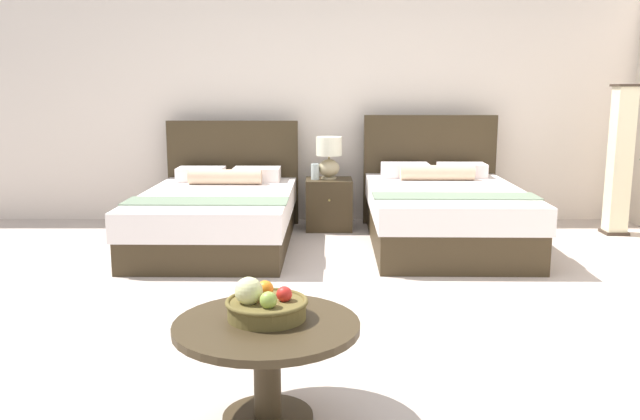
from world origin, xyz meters
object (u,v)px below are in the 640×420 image
Objects in this scene: fruit_bowl at (265,305)px; vase at (315,172)px; bed_near_window at (219,214)px; table_lamp at (329,155)px; bed_near_corner at (443,212)px; floor_lamp_corner at (620,160)px; nightstand at (329,204)px; coffee_table at (267,346)px.

vase is at bearing 87.17° from fruit_bowl.
bed_near_window is 3.35m from fruit_bowl.
bed_near_corner is at bearing -33.49° from table_lamp.
table_lamp is at bearing 175.05° from floor_lamp_corner.
vase is 3.91m from fruit_bowl.
coffee_table is at bearing -94.64° from nightstand.
nightstand is 0.51m from table_lamp.
vase is at bearing -164.25° from nightstand.
floor_lamp_corner is at bearing 6.52° from bed_near_window.
nightstand is at bearing 85.36° from coffee_table.
bed_near_window is 4.95× the size of table_lamp.
bed_near_corner is 1.39m from vase.
coffee_table is at bearing -92.64° from vase.
bed_near_window is at bearing 179.92° from bed_near_corner.
coffee_table is (0.71, -3.32, 0.06)m from bed_near_window.
nightstand is 1.43× the size of fruit_bowl.
vase reaches higher than fruit_bowl.
coffee_table is at bearing -94.62° from table_lamp.
floor_lamp_corner is at bearing -3.58° from vase.
bed_near_window is 4.08× the size of nightstand.
bed_near_window is at bearing -146.20° from table_lamp.
vase is 0.11× the size of floor_lamp_corner.
fruit_bowl is (0.70, -3.27, 0.23)m from bed_near_window.
nightstand is at bearing 175.45° from floor_lamp_corner.
bed_near_corner reaches higher than bed_near_window.
bed_near_corner is 4.90× the size of table_lamp.
bed_near_window reaches higher than nightstand.
floor_lamp_corner is at bearing 49.69° from coffee_table.
coffee_table is at bearing -77.86° from bed_near_window.
bed_near_corner reaches higher than fruit_bowl.
table_lamp reaches higher than nightstand.
vase is (0.90, 0.64, 0.32)m from bed_near_window.
bed_near_corner is at bearing -166.08° from floor_lamp_corner.
nightstand is at bearing 147.27° from bed_near_corner.
fruit_bowl is at bearing -77.84° from bed_near_window.
table_lamp is (0.00, 0.02, 0.50)m from nightstand.
bed_near_window is 13.09× the size of vase.
table_lamp is (1.04, 0.70, 0.48)m from bed_near_window.
coffee_table is (-0.32, -3.99, 0.09)m from nightstand.
bed_near_corner is at bearing -32.73° from nightstand.
bed_near_window reaches higher than coffee_table.
coffee_table is (-0.18, -3.95, -0.26)m from vase.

